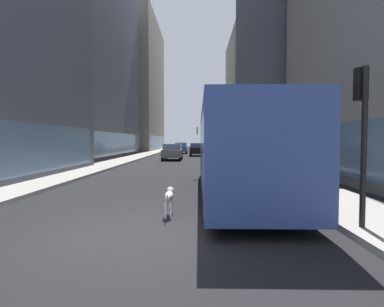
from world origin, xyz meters
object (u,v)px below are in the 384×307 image
object	(u,v)px
transit_bus	(235,146)
car_yellow_taxi	(207,147)
car_blue_hatchback	(181,148)
car_grey_wagon	(172,152)
dalmatian_dog	(169,197)
traffic_light_near	(362,120)
car_black_suv	(197,149)

from	to	relation	value
transit_bus	car_yellow_taxi	world-z (taller)	transit_bus
car_blue_hatchback	car_grey_wagon	xyz separation A→B (m)	(0.00, -14.92, 0.00)
dalmatian_dog	traffic_light_near	size ratio (longest dim) A/B	0.28
car_black_suv	dalmatian_dog	world-z (taller)	car_black_suv
dalmatian_dog	traffic_light_near	bearing A→B (deg)	-18.18
transit_bus	dalmatian_dog	world-z (taller)	transit_bus
dalmatian_dog	car_black_suv	bearing A→B (deg)	88.97
car_yellow_taxi	transit_bus	bearing A→B (deg)	-90.00
car_blue_hatchback	transit_bus	bearing A→B (deg)	-83.29
dalmatian_dog	traffic_light_near	distance (m)	4.88
car_blue_hatchback	dalmatian_dog	size ratio (longest dim) A/B	4.07
transit_bus	car_blue_hatchback	world-z (taller)	transit_bus
transit_bus	dalmatian_dog	bearing A→B (deg)	-121.26
car_grey_wagon	dalmatian_dog	world-z (taller)	car_grey_wagon
transit_bus	car_grey_wagon	world-z (taller)	transit_bus
car_yellow_taxi	traffic_light_near	distance (m)	46.34
car_yellow_taxi	traffic_light_near	bearing A→B (deg)	-87.40
dalmatian_dog	traffic_light_near	xyz separation A→B (m)	(4.26, -1.40, 1.92)
car_yellow_taxi	dalmatian_dog	world-z (taller)	car_yellow_taxi
car_yellow_taxi	dalmatian_dog	distance (m)	44.92
transit_bus	car_black_suv	distance (m)	27.39
car_grey_wagon	traffic_light_near	world-z (taller)	traffic_light_near
car_yellow_taxi	car_grey_wagon	bearing A→B (deg)	-100.19
traffic_light_near	transit_bus	bearing A→B (deg)	112.99
car_black_suv	car_grey_wagon	bearing A→B (deg)	-106.19
car_yellow_taxi	traffic_light_near	size ratio (longest dim) A/B	1.38
car_yellow_taxi	car_black_suv	bearing A→B (deg)	-96.53
car_black_suv	car_blue_hatchback	world-z (taller)	same
car_grey_wagon	transit_bus	bearing A→B (deg)	-78.15
car_black_suv	traffic_light_near	size ratio (longest dim) A/B	1.17
car_yellow_taxi	dalmatian_dog	bearing A→B (deg)	-92.75
transit_bus	car_blue_hatchback	size ratio (longest dim) A/B	2.94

